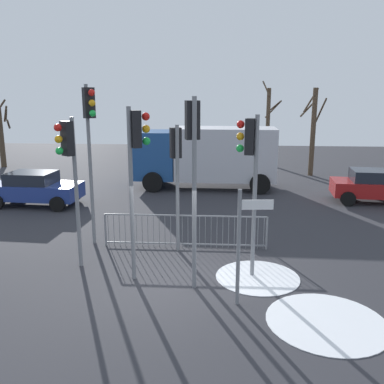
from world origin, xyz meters
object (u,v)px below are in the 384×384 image
traffic_light_mid_right (176,159)px  traffic_light_rear_left (69,160)px  traffic_light_foreground_right (250,160)px  delivery_truck (207,154)px  bare_tree_left (268,125)px  car_blue_trailing (35,188)px  bare_tree_centre (2,134)px  traffic_light_mid_left (136,155)px  bare_tree_right (313,130)px  traffic_light_foreground_left (193,150)px  car_red_near (376,186)px  direction_sign_post (242,241)px  traffic_light_rear_right (90,130)px

traffic_light_mid_right → traffic_light_rear_left: traffic_light_rear_left is taller
traffic_light_foreground_right → delivery_truck: size_ratio=0.60×
traffic_light_mid_right → bare_tree_left: (4.36, 16.61, -0.12)m
car_blue_trailing → bare_tree_centre: size_ratio=0.88×
traffic_light_foreground_right → bare_tree_left: (2.26, 18.39, -0.40)m
traffic_light_mid_left → bare_tree_right: 16.69m
traffic_light_foreground_left → bare_tree_left: size_ratio=0.84×
traffic_light_mid_right → traffic_light_rear_left: (-2.64, -1.68, 0.21)m
traffic_light_foreground_left → delivery_truck: size_ratio=0.66×
car_blue_trailing → bare_tree_centre: (-6.49, 9.45, 1.41)m
car_red_near → delivery_truck: (-7.62, 2.41, 0.97)m
traffic_light_mid_left → traffic_light_rear_left: size_ratio=1.07×
bare_tree_left → bare_tree_centre: bearing=-172.2°
traffic_light_foreground_left → direction_sign_post: 2.41m
traffic_light_mid_left → traffic_light_rear_left: 1.99m
delivery_truck → bare_tree_right: bearing=-146.0°
traffic_light_rear_right → traffic_light_mid_left: traffic_light_rear_right is taller
direction_sign_post → bare_tree_centre: bearing=124.5°
direction_sign_post → bare_tree_left: bare_tree_left is taller
car_blue_trailing → delivery_truck: bearing=32.1°
traffic_light_mid_right → traffic_light_mid_left: size_ratio=0.87×
traffic_light_rear_right → traffic_light_rear_left: traffic_light_rear_right is taller
traffic_light_rear_left → bare_tree_centre: 19.09m
traffic_light_mid_left → bare_tree_right: bare_tree_right is taller
delivery_truck → bare_tree_centre: (-13.79, 5.37, 0.44)m
traffic_light_mid_right → car_red_near: (8.19, 6.40, -2.07)m
traffic_light_mid_left → bare_tree_right: (7.32, 14.98, -0.57)m
bare_tree_centre → traffic_light_foreground_left: bearing=-50.2°
traffic_light_rear_left → car_red_near: bearing=-104.4°
car_red_near → bare_tree_left: size_ratio=0.70×
bare_tree_left → car_blue_trailing: bearing=-133.1°
traffic_light_rear_right → bare_tree_left: size_ratio=0.90×
bare_tree_left → traffic_light_mid_right: bearing=-104.7°
traffic_light_foreground_left → bare_tree_left: bearing=58.8°
traffic_light_mid_left → traffic_light_foreground_right: traffic_light_mid_left is taller
car_red_near → car_blue_trailing: (-14.91, -1.67, 0.00)m
traffic_light_rear_left → bare_tree_right: (9.23, 14.44, -0.35)m
bare_tree_left → traffic_light_rear_left: bearing=-110.9°
bare_tree_centre → traffic_light_rear_right: bearing=-53.0°
traffic_light_foreground_left → direction_sign_post: traffic_light_foreground_left is taller
car_red_near → bare_tree_right: size_ratio=0.77×
traffic_light_foreground_right → bare_tree_right: bare_tree_right is taller
direction_sign_post → car_red_near: size_ratio=0.69×
traffic_light_rear_left → traffic_light_foreground_left: bearing=-155.1°
traffic_light_mid_right → traffic_light_mid_left: bearing=-130.7°
traffic_light_mid_right → car_red_near: 10.60m
car_red_near → delivery_truck: 8.05m
car_red_near → bare_tree_right: bearing=108.7°
traffic_light_foreground_right → bare_tree_left: size_ratio=0.76×
traffic_light_rear_right → car_blue_trailing: (-4.08, 4.57, -2.90)m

